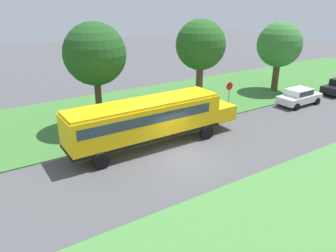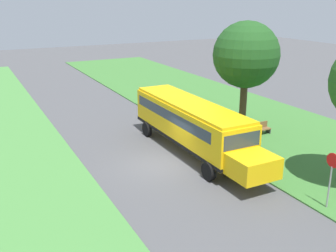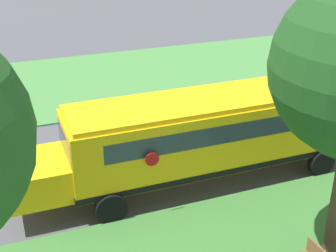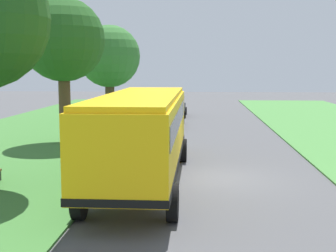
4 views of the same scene
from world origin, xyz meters
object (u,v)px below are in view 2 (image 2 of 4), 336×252
school_bus (192,123)px  park_bench (260,129)px  stop_sign (331,174)px  oak_tree_beside_bus (246,55)px

school_bus → park_bench: 6.02m
park_bench → stop_sign: bearing=67.5°
oak_tree_beside_bus → park_bench: oak_tree_beside_bus is taller
oak_tree_beside_bus → stop_sign: bearing=73.2°
school_bus → oak_tree_beside_bus: (-5.10, -1.54, 3.64)m
school_bus → stop_sign: bearing=102.4°
stop_sign → park_bench: stop_sign is taller
oak_tree_beside_bus → park_bench: bearing=124.3°
school_bus → oak_tree_beside_bus: bearing=-163.2°
school_bus → park_bench: school_bus is taller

